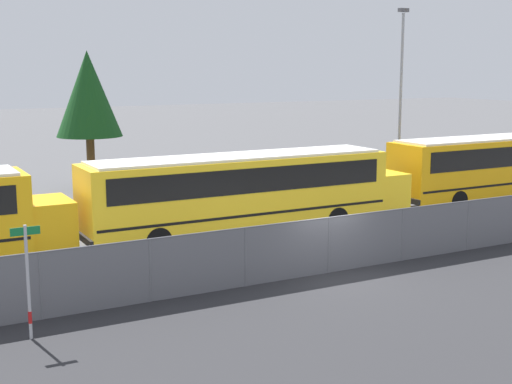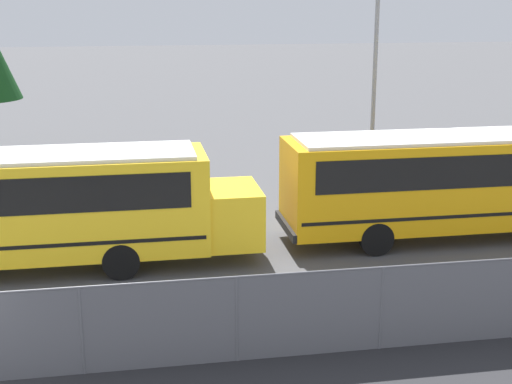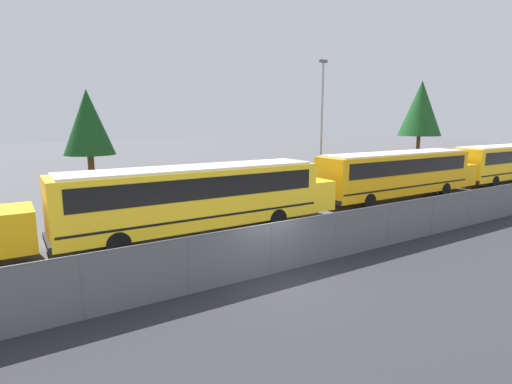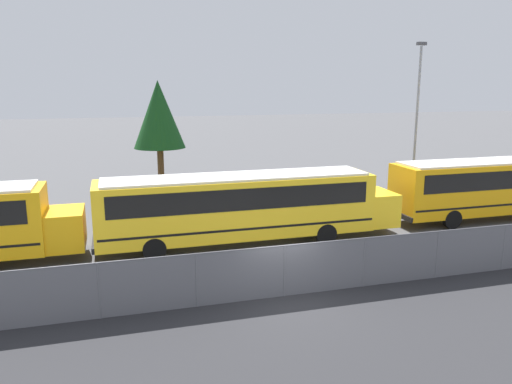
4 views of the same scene
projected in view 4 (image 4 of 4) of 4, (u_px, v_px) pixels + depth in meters
The scene contains 6 objects.
ground_plane at pixel (284, 296), 17.20m from camera, with size 200.00×200.00×0.00m, color #4C4C4F.
fence at pixel (284, 270), 16.99m from camera, with size 84.64×0.07×1.84m.
school_bus_2 at pixel (244, 203), 22.45m from camera, with size 13.98×2.54×3.20m.
school_bus_3 at pixel (506, 183), 27.01m from camera, with size 13.98×2.54×3.20m.
light_pole at pixel (417, 116), 31.11m from camera, with size 0.60×0.24×9.66m.
tree_0 at pixel (159, 115), 33.76m from camera, with size 3.50×3.50×7.44m.
Camera 4 is at (-5.38, -15.15, 7.14)m, focal length 35.00 mm.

